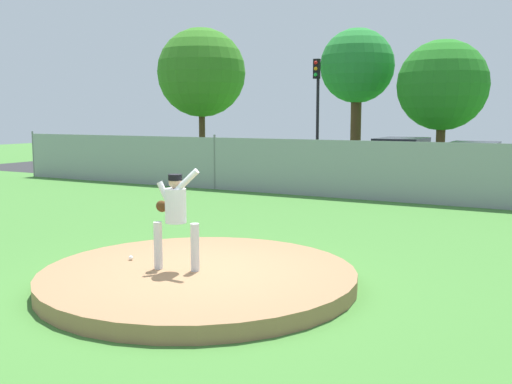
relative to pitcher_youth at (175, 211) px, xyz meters
name	(u,v)px	position (x,y,z in m)	size (l,w,h in m)	color
ground_plane	(337,222)	(0.30, 6.17, -1.14)	(80.00, 80.00, 0.00)	#427A33
asphalt_strip	(419,185)	(0.30, 14.67, -1.14)	(44.00, 7.00, 0.01)	#2B2B2D
pitchers_mound	(199,277)	(0.30, 0.17, -1.02)	(4.81, 4.81, 0.24)	#99704C
pitcher_youth	(175,211)	(0.00, 0.00, 0.00)	(0.80, 0.32, 1.56)	silver
baseball	(131,258)	(-1.00, 0.13, -0.87)	(0.07, 0.07, 0.07)	white
chainlink_fence	(385,171)	(0.30, 10.17, -0.23)	(30.42, 0.07, 1.92)	gray
parked_car_charcoal	(401,162)	(-0.48, 15.07, -0.31)	(1.88, 4.56, 1.74)	#232328
parked_car_champagne	(167,156)	(-10.89, 14.22, -0.38)	(1.83, 4.77, 1.57)	tan
parked_car_teal	(330,162)	(-3.04, 14.22, -0.38)	(2.12, 4.53, 1.58)	#146066
parked_car_white	(473,167)	(2.17, 14.75, -0.36)	(1.84, 4.06, 1.65)	silver
traffic_light_near	(317,95)	(-5.41, 18.52, 2.37)	(0.28, 0.46, 5.17)	black
tree_bushy_near	(201,73)	(-15.49, 23.94, 4.09)	(5.52, 5.52, 8.00)	#4C331E
tree_broad_right	(357,67)	(-5.26, 23.73, 4.04)	(4.00, 4.00, 7.25)	#4C331E
tree_slender_far	(443,85)	(-0.55, 22.79, 2.90)	(4.43, 4.43, 6.27)	#4C331E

